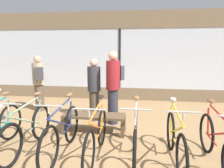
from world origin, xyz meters
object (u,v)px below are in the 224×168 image
Objects in this scene: bicycle_right at (175,140)px; customer_by_window at (94,89)px; bicycle_left at (28,130)px; bicycle_center_right at (135,138)px; customer_near_rack at (113,85)px; display_bench at (94,118)px; customer_mid_floor at (39,82)px; bicycle_center_left at (62,133)px; bicycle_far_right at (217,144)px; bicycle_center at (97,136)px.

bicycle_right is 2.59m from customer_by_window.
bicycle_left is 2.63m from bicycle_right.
customer_near_rack is at bearing 109.22° from bicycle_center_right.
display_bench is at bearing -77.97° from customer_by_window.
bicycle_center_right is 1.03× the size of customer_mid_floor.
bicycle_left is 1.09× the size of customer_by_window.
customer_by_window is at bearing 102.03° from display_bench.
customer_by_window is 1.92m from customer_mid_floor.
bicycle_center_left is at bearing 178.37° from bicycle_center_right.
bicycle_right is 0.97× the size of bicycle_far_right.
customer_near_rack is 1.12× the size of customer_by_window.
display_bench is at bearing -119.34° from customer_near_rack.
bicycle_center_right is 2.21m from customer_by_window.
bicycle_center_right reaches higher than bicycle_left.
bicycle_left is at bearing 177.95° from bicycle_far_right.
bicycle_center is 0.66m from bicycle_center_right.
bicycle_center_left and bicycle_center_right have the same top height.
customer_mid_floor reaches higher than bicycle_center.
customer_by_window is (0.18, 1.82, 0.45)m from bicycle_center_left.
customer_by_window is (-0.53, 0.18, -0.14)m from customer_near_rack.
bicycle_left is at bearing 175.88° from bicycle_center_left.
customer_near_rack reaches higher than customer_mid_floor.
customer_mid_floor reaches higher than customer_by_window.
display_bench is 0.77× the size of customer_near_rack.
bicycle_right is 1.03× the size of customer_mid_floor.
customer_near_rack reaches higher than bicycle_center_left.
bicycle_center_left is at bearing -4.12° from bicycle_left.
bicycle_center_left is at bearing 178.49° from bicycle_far_right.
bicycle_right is 4.36m from customer_mid_floor.
customer_mid_floor is (-3.60, 2.40, 0.50)m from bicycle_right.
customer_mid_floor reaches higher than display_bench.
bicycle_center_right is at bearing -58.95° from customer_by_window.
bicycle_right is at bearing -46.17° from customer_by_window.
bicycle_center_right is 1.87m from customer_near_rack.
bicycle_center_left is 1.95m from bicycle_right.
bicycle_center_right is (1.98, -0.09, 0.01)m from bicycle_left.
bicycle_center_left reaches higher than bicycle_right.
bicycle_center_left is at bearing -109.24° from display_bench.
customer_mid_floor is at bearing 149.98° from bicycle_far_right.
customer_by_window is (-2.41, 1.89, 0.46)m from bicycle_far_right.
bicycle_far_right is at bearing -42.39° from customer_near_rack.
bicycle_center_right is 0.65m from bicycle_right.
bicycle_right is at bearing -0.67° from bicycle_center_left.
customer_near_rack is at bearing 87.56° from bicycle_center.
bicycle_far_right is 4.92m from customer_mid_floor.
bicycle_center_right is at bearing -1.63° from bicycle_center_left.
customer_near_rack is (0.71, 1.64, 0.58)m from bicycle_center_left.
bicycle_center_left is 1.30m from bicycle_center_right.
bicycle_right is at bearing 1.15° from bicycle_center.
bicycle_right is 1.90m from display_bench.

